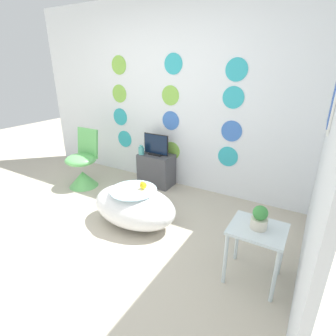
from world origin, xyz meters
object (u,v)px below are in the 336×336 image
at_px(tv, 156,146).
at_px(chair, 83,169).
at_px(vase, 141,150).
at_px(potted_plant_left, 260,218).
at_px(bathtub, 134,206).

bearing_deg(tv, chair, -147.13).
bearing_deg(vase, tv, 26.78).
distance_m(tv, potted_plant_left, 2.12).
distance_m(chair, potted_plant_left, 2.77).
xyz_separation_m(bathtub, tv, (-0.36, 1.03, 0.40)).
xyz_separation_m(bathtub, potted_plant_left, (1.39, -0.17, 0.38)).
xyz_separation_m(vase, potted_plant_left, (1.95, -1.10, 0.06)).
bearing_deg(bathtub, tv, 109.35).
bearing_deg(potted_plant_left, chair, 167.37).
bearing_deg(bathtub, vase, 120.94).
bearing_deg(vase, chair, -145.62).
bearing_deg(potted_plant_left, vase, 150.47).
bearing_deg(potted_plant_left, bathtub, 173.11).
bearing_deg(vase, potted_plant_left, -29.53).
distance_m(chair, tv, 1.16).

